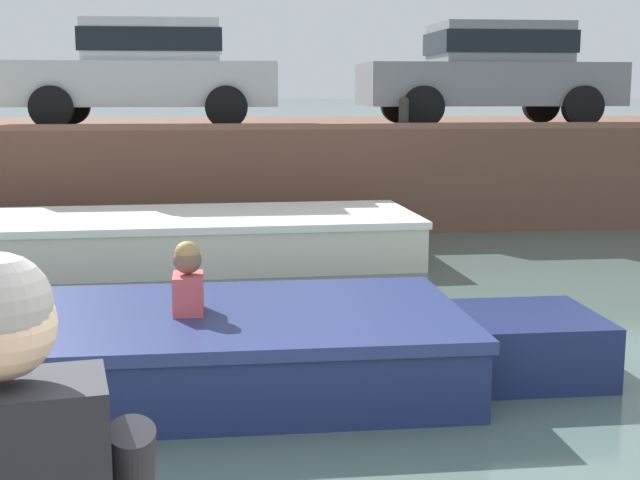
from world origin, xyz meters
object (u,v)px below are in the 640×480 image
at_px(motorboat_passing, 111,353).
at_px(car_centre_grey, 491,70).
at_px(car_left_inner_silver, 147,69).
at_px(boat_moored_central_cream, 156,240).
at_px(mooring_bollard_mid, 404,111).

distance_m(motorboat_passing, car_centre_grey, 9.37).
height_order(motorboat_passing, car_left_inner_silver, car_left_inner_silver).
bearing_deg(boat_moored_central_cream, motorboat_passing, -89.40).
xyz_separation_m(motorboat_passing, mooring_bollard_mid, (3.27, 6.63, 1.43)).
relative_size(car_centre_grey, mooring_bollard_mid, 8.71).
xyz_separation_m(motorboat_passing, car_centre_grey, (4.85, 7.75, 2.04)).
relative_size(boat_moored_central_cream, mooring_bollard_mid, 14.82).
distance_m(boat_moored_central_cream, motorboat_passing, 4.46).
bearing_deg(car_left_inner_silver, boat_moored_central_cream, -84.34).
height_order(boat_moored_central_cream, mooring_bollard_mid, mooring_bollard_mid).
distance_m(boat_moored_central_cream, car_left_inner_silver, 3.87).
bearing_deg(motorboat_passing, car_left_inner_silver, 92.75).
relative_size(boat_moored_central_cream, car_left_inner_silver, 1.69).
distance_m(boat_moored_central_cream, mooring_bollard_mid, 4.21).
bearing_deg(car_centre_grey, mooring_bollard_mid, -144.74).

